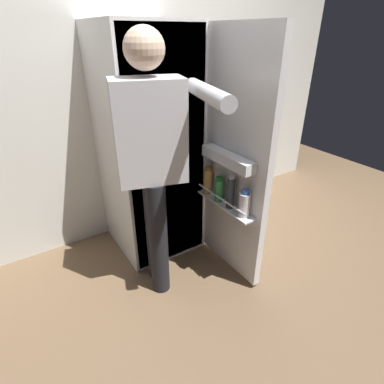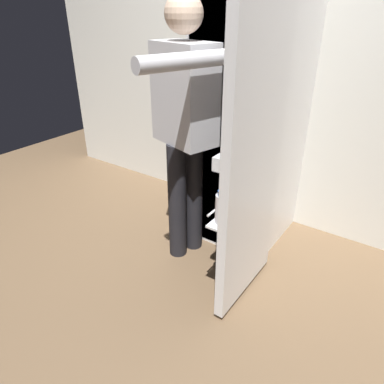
% 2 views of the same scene
% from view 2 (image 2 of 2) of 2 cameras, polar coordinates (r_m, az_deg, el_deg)
% --- Properties ---
extents(ground_plane, '(6.17, 6.17, 0.00)m').
position_cam_2_polar(ground_plane, '(2.42, 1.69, -11.81)').
color(ground_plane, brown).
extents(kitchen_wall, '(4.40, 0.10, 2.52)m').
position_cam_2_polar(kitchen_wall, '(2.72, 13.80, 21.04)').
color(kitchen_wall, silver).
rests_on(kitchen_wall, ground_plane).
extents(refrigerator, '(0.66, 1.23, 1.66)m').
position_cam_2_polar(refrigerator, '(2.41, 9.34, 10.20)').
color(refrigerator, white).
rests_on(refrigerator, ground_plane).
extents(person, '(0.54, 0.76, 1.62)m').
position_cam_2_polar(person, '(2.13, -1.00, 12.01)').
color(person, black).
rests_on(person, ground_plane).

